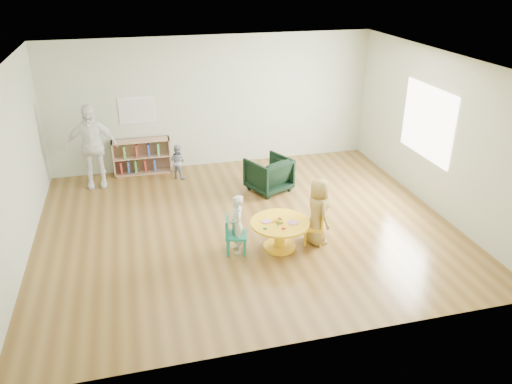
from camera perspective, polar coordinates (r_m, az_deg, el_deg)
room at (r=7.94m, az=-1.24°, el=8.23°), size 7.10×7.00×2.80m
activity_table at (r=7.89m, az=2.75°, el=-4.35°), size 0.94×0.94×0.51m
kid_chair_left at (r=7.77m, az=-2.60°, el=-4.82°), size 0.40×0.40×0.61m
kid_chair_right at (r=8.08m, az=6.88°, el=-3.84°), size 0.40×0.40×0.58m
bookshelf at (r=10.95m, az=-12.97°, el=3.98°), size 1.20×0.30×0.75m
alphabet_poster at (r=10.77m, az=-13.44°, el=9.11°), size 0.74×0.01×0.54m
armchair at (r=9.83m, az=1.46°, el=2.04°), size 0.98×0.99×0.69m
child_left at (r=7.71m, az=-2.21°, el=-3.74°), size 0.24×0.35×0.96m
child_right at (r=7.98m, az=7.04°, el=-2.25°), size 0.41×0.58×1.11m
toddler at (r=10.54m, az=-8.94°, el=3.49°), size 0.45×0.44×0.73m
adult_caretaker at (r=10.37m, az=-18.29°, el=4.97°), size 1.00×0.43×1.70m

